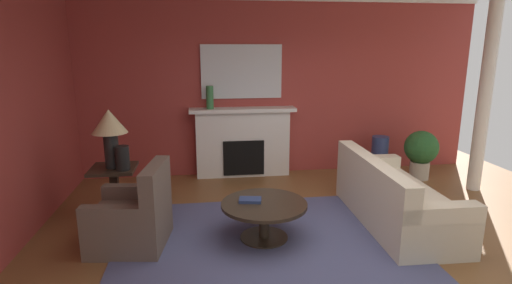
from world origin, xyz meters
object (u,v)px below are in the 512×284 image
Objects in this scene: table_lamp at (110,127)px; coffee_table at (264,212)px; potted_plant at (421,151)px; sofa at (393,201)px; mantel_mirror at (242,72)px; fireplace at (243,144)px; vase_on_side_table at (123,158)px; vase_mantel_left at (210,98)px; vase_tall_corner at (379,156)px; armchair_near_window at (133,220)px; side_table at (115,189)px.

coffee_table is at bearing -24.62° from table_lamp.
sofa is at bearing -128.32° from potted_plant.
mantel_mirror is 3.24m from sofa.
fireplace is 2.79m from sofa.
potted_plant is (1.28, 1.62, 0.19)m from sofa.
mantel_mirror is at bearing 125.93° from sofa.
vase_on_side_table is 0.80× the size of vase_mantel_left.
table_lamp is at bearing 141.34° from vase_on_side_table.
fireplace reaches higher than vase_tall_corner.
vase_tall_corner is 1.82× the size of vase_mantel_left.
sofa is (1.69, -2.21, -0.27)m from fireplace.
table_lamp is 1.08× the size of vase_tall_corner.
table_lamp is at bearing 170.21° from sofa.
vase_tall_corner is at bearing -4.89° from vase_mantel_left.
sofa is 2.08m from potted_plant.
vase_on_side_table is (0.15, -0.12, -0.37)m from table_lamp.
mantel_mirror reaches higher than fireplace.
potted_plant reaches higher than coffee_table.
coffee_table is at bearing -90.18° from mantel_mirror.
vase_on_side_table is at bearing 106.37° from armchair_near_window.
vase_on_side_table is at bearing 171.76° from sofa.
table_lamp reaches higher than fireplace.
armchair_near_window is 1.27× the size of table_lamp.
vase_tall_corner is at bearing 70.36° from sofa.
fireplace is 2.43m from vase_on_side_table.
mantel_mirror is at bearing 43.13° from side_table.
table_lamp is 0.42m from vase_on_side_table.
side_table is at bearing -136.87° from mantel_mirror.
armchair_near_window is at bearing -158.05° from potted_plant.
vase_tall_corner is at bearing -7.20° from fireplace.
sofa is at bearing -109.64° from vase_tall_corner.
side_table is 0.93× the size of table_lamp.
mantel_mirror reaches higher than sofa.
coffee_table is 3.29× the size of vase_on_side_table.
vase_mantel_left is (-0.55, -0.17, -0.41)m from mantel_mirror.
mantel_mirror is 0.65× the size of sofa.
fireplace is at bearing 41.06° from side_table.
vase_mantel_left is at bearing 171.31° from potted_plant.
vase_on_side_table reaches higher than armchair_near_window.
vase_on_side_table is (-1.68, 0.72, 0.52)m from coffee_table.
mantel_mirror is at bearing 43.13° from table_lamp.
coffee_table is 3.20m from vase_tall_corner.
coffee_table is 2.62× the size of vase_mantel_left.
sofa is at bearing -8.24° from vase_on_side_table.
coffee_table is (1.48, -0.05, 0.03)m from armchair_near_window.
fireplace is 2.52m from table_lamp.
fireplace is at bearing 45.56° from vase_on_side_table.
table_lamp reaches higher than side_table.
side_table is 4.41m from vase_tall_corner.
table_lamp is 4.97m from potted_plant.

